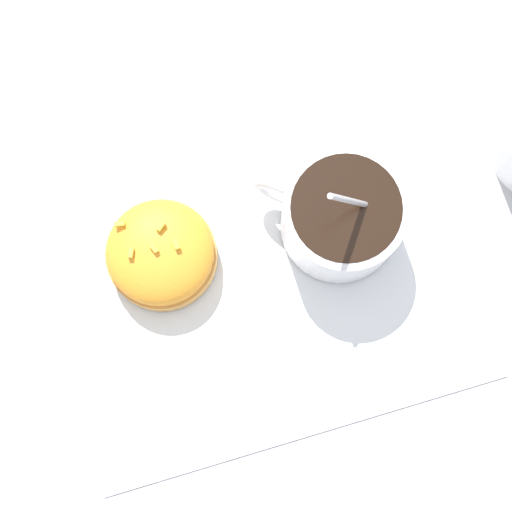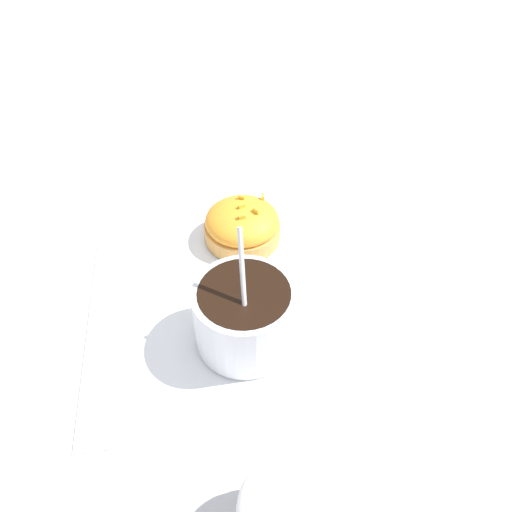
# 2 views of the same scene
# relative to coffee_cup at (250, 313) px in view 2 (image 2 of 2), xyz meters

# --- Properties ---
(ground_plane) EXTENTS (3.00, 3.00, 0.00)m
(ground_plane) POSITION_rel_coffee_cup_xyz_m (0.06, 0.00, -0.04)
(ground_plane) COLOR #B2B2B7
(paper_napkin) EXTENTS (0.33, 0.32, 0.00)m
(paper_napkin) POSITION_rel_coffee_cup_xyz_m (0.06, 0.00, -0.03)
(paper_napkin) COLOR white
(paper_napkin) RESTS_ON ground_plane
(coffee_cup) EXTENTS (0.10, 0.09, 0.12)m
(coffee_cup) POSITION_rel_coffee_cup_xyz_m (0.00, 0.00, 0.00)
(coffee_cup) COLOR white
(coffee_cup) RESTS_ON paper_napkin
(frosted_pastry) EXTENTS (0.08, 0.08, 0.04)m
(frosted_pastry) POSITION_rel_coffee_cup_xyz_m (0.13, -0.00, -0.02)
(frosted_pastry) COLOR #D19347
(frosted_pastry) RESTS_ON paper_napkin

